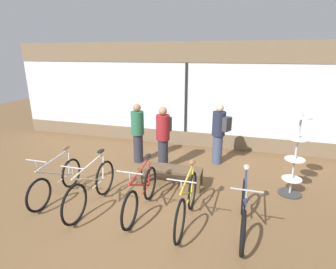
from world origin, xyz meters
name	(u,v)px	position (x,y,z in m)	size (l,w,h in m)	color
ground_plane	(146,202)	(0.00, 0.00, 0.00)	(24.00, 24.00, 0.00)	brown
shop_back_wall	(186,95)	(0.00, 3.62, 1.64)	(12.00, 0.08, 3.20)	#7A664C
bicycle_far_left	(57,181)	(-1.82, -0.32, 0.37)	(0.46, 1.63, 1.01)	black
bicycle_left	(92,188)	(-0.94, -0.43, 0.40)	(0.46, 1.79, 1.05)	black
bicycle_center	(141,193)	(0.03, -0.31, 0.38)	(0.46, 1.68, 1.02)	black
bicycle_right	(187,202)	(0.92, -0.40, 0.40)	(0.46, 1.72, 1.04)	black
bicycle_far_right	(243,210)	(1.87, -0.35, 0.38)	(0.46, 1.74, 1.02)	black
accessory_rack	(294,162)	(2.83, 1.16, 0.73)	(0.48, 0.48, 1.78)	#333333
display_bench	(170,171)	(0.28, 0.82, 0.35)	(1.40, 0.44, 0.43)	brown
customer_near_rack	(138,132)	(-0.93, 1.88, 0.85)	(0.47, 0.47, 1.62)	#2D2D38
customer_by_window	(163,136)	(-0.15, 1.67, 0.87)	(0.37, 0.51, 1.62)	#2D2D38
customer_mid_floor	(219,132)	(1.17, 2.38, 0.88)	(0.56, 0.49, 1.63)	#424C6B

